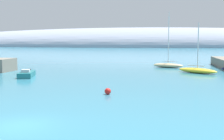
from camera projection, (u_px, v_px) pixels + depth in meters
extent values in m
plane|color=teal|center=(20.00, 126.00, 19.06)|extent=(600.00, 600.00, 0.00)
ellipsoid|color=#8E99AD|center=(145.00, 47.00, 202.03)|extent=(342.81, 55.79, 25.50)
ellipsoid|color=#C6B284|center=(168.00, 65.00, 56.83)|extent=(6.04, 3.59, 0.84)
cylinder|color=silver|center=(169.00, 38.00, 56.28)|extent=(0.14, 0.14, 9.55)
cube|color=silver|center=(169.00, 61.00, 56.63)|extent=(2.49, 0.96, 0.10)
ellipsoid|color=yellow|center=(197.00, 71.00, 47.84)|extent=(6.45, 5.64, 0.82)
cylinder|color=silver|center=(198.00, 45.00, 47.42)|extent=(0.15, 0.15, 7.17)
cube|color=silver|center=(196.00, 66.00, 47.98)|extent=(2.43, 1.94, 0.10)
cube|color=#1E6B70|center=(27.00, 74.00, 43.07)|extent=(2.94, 5.04, 0.75)
cube|color=black|center=(30.00, 71.00, 45.64)|extent=(0.46, 0.51, 0.67)
cube|color=#B2B7C1|center=(26.00, 71.00, 42.31)|extent=(1.35, 1.37, 0.40)
sphere|color=red|center=(108.00, 91.00, 29.61)|extent=(0.63, 0.63, 0.63)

